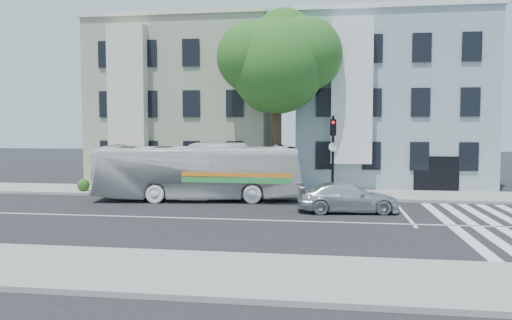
# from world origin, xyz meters

# --- Properties ---
(ground) EXTENTS (120.00, 120.00, 0.00)m
(ground) POSITION_xyz_m (0.00, 0.00, 0.00)
(ground) COLOR black
(ground) RESTS_ON ground
(sidewalk_far) EXTENTS (80.00, 4.00, 0.15)m
(sidewalk_far) POSITION_xyz_m (0.00, 8.00, 0.07)
(sidewalk_far) COLOR gray
(sidewalk_far) RESTS_ON ground
(sidewalk_near) EXTENTS (80.00, 4.00, 0.15)m
(sidewalk_near) POSITION_xyz_m (0.00, -8.00, 0.07)
(sidewalk_near) COLOR gray
(sidewalk_near) RESTS_ON ground
(building_left) EXTENTS (12.00, 10.00, 11.00)m
(building_left) POSITION_xyz_m (-7.00, 15.00, 5.50)
(building_left) COLOR gray
(building_left) RESTS_ON ground
(building_right) EXTENTS (12.00, 10.00, 11.00)m
(building_right) POSITION_xyz_m (7.00, 15.00, 5.50)
(building_right) COLOR #84969E
(building_right) RESTS_ON ground
(street_tree) EXTENTS (7.30, 5.90, 11.10)m
(street_tree) POSITION_xyz_m (0.06, 8.74, 7.83)
(street_tree) COLOR #2D2116
(street_tree) RESTS_ON ground
(bus) EXTENTS (3.98, 11.30, 3.08)m
(bus) POSITION_xyz_m (-3.88, 5.20, 1.54)
(bus) COLOR silver
(bus) RESTS_ON ground
(sedan) EXTENTS (2.47, 4.91, 1.37)m
(sedan) POSITION_xyz_m (3.93, 2.55, 0.68)
(sedan) COLOR silver
(sedan) RESTS_ON ground
(hedge) EXTENTS (8.49, 2.62, 0.70)m
(hedge) POSITION_xyz_m (-7.11, 6.80, 0.50)
(hedge) COLOR #2E6721
(hedge) RESTS_ON sidewalk_far
(traffic_signal) EXTENTS (0.47, 0.54, 4.57)m
(traffic_signal) POSITION_xyz_m (3.27, 7.32, 2.95)
(traffic_signal) COLOR black
(traffic_signal) RESTS_ON ground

